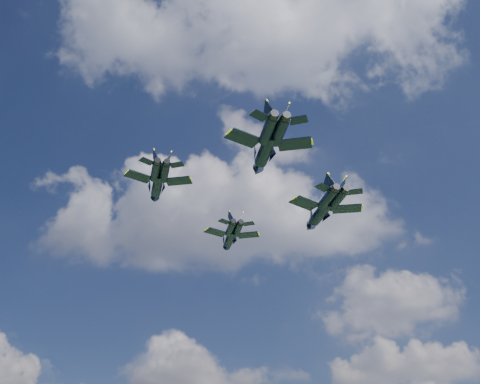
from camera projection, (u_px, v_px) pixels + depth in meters
name	position (u px, v px, depth m)	size (l,w,h in m)	color
jet_lead	(230.00, 238.00, 115.28)	(10.22, 13.94, 3.28)	black
jet_left	(157.00, 185.00, 100.51)	(10.68, 14.66, 3.46)	black
jet_right	(320.00, 213.00, 107.41)	(12.68, 17.59, 4.17)	black
jet_slot	(265.00, 151.00, 91.42)	(12.87, 17.55, 4.14)	black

